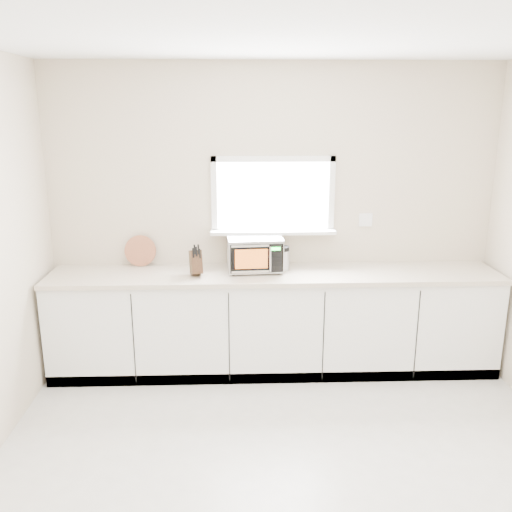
{
  "coord_description": "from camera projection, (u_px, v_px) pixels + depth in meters",
  "views": [
    {
      "loc": [
        -0.32,
        -2.82,
        2.3
      ],
      "look_at": [
        -0.17,
        1.55,
        1.11
      ],
      "focal_mm": 38.0,
      "sensor_mm": 36.0,
      "label": 1
    }
  ],
  "objects": [
    {
      "name": "microwave",
      "position": [
        255.0,
        253.0,
        4.74
      ],
      "size": [
        0.49,
        0.4,
        0.3
      ],
      "rotation": [
        0.0,
        0.0,
        0.07
      ],
      "color": "black",
      "rests_on": "countertop"
    },
    {
      "name": "knife_block",
      "position": [
        196.0,
        262.0,
        4.61
      ],
      "size": [
        0.13,
        0.21,
        0.28
      ],
      "rotation": [
        0.0,
        0.0,
        0.23
      ],
      "color": "#422E17",
      "rests_on": "countertop"
    },
    {
      "name": "countertop",
      "position": [
        275.0,
        274.0,
        4.73
      ],
      "size": [
        3.92,
        0.64,
        0.04
      ],
      "primitive_type": "cube",
      "color": "beige",
      "rests_on": "cabinets"
    },
    {
      "name": "ground",
      "position": [
        292.0,
        495.0,
        3.33
      ],
      "size": [
        4.0,
        4.0,
        0.0
      ],
      "primitive_type": "plane",
      "color": "beige",
      "rests_on": "ground"
    },
    {
      "name": "cabinets",
      "position": [
        274.0,
        323.0,
        4.86
      ],
      "size": [
        3.92,
        0.6,
        0.88
      ],
      "primitive_type": "cube",
      "color": "white",
      "rests_on": "ground"
    },
    {
      "name": "back_wall",
      "position": [
        273.0,
        216.0,
        4.9
      ],
      "size": [
        4.0,
        0.17,
        2.7
      ],
      "color": "beige",
      "rests_on": "ground"
    },
    {
      "name": "cutting_board",
      "position": [
        140.0,
        251.0,
        4.89
      ],
      "size": [
        0.28,
        0.07,
        0.28
      ],
      "primitive_type": "cylinder",
      "rotation": [
        1.4,
        0.0,
        0.0
      ],
      "color": "#AD6443",
      "rests_on": "countertop"
    },
    {
      "name": "coffee_grinder",
      "position": [
        282.0,
        258.0,
        4.77
      ],
      "size": [
        0.15,
        0.15,
        0.22
      ],
      "rotation": [
        0.0,
        0.0,
        -0.25
      ],
      "color": "#ABADB2",
      "rests_on": "countertop"
    }
  ]
}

